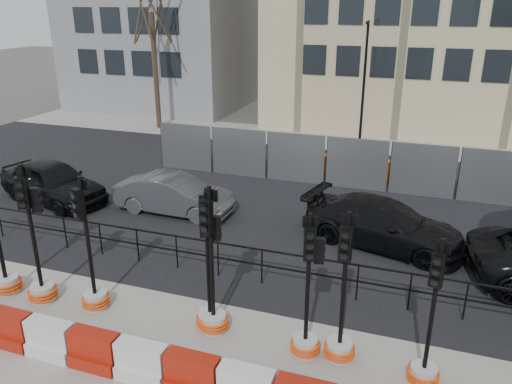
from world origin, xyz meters
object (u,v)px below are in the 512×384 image
at_px(traffic_signal_a, 3,266).
at_px(car_a, 52,181).
at_px(traffic_signal_h, 426,356).
at_px(car_c, 384,224).
at_px(traffic_signal_d, 210,298).

xyz_separation_m(traffic_signal_a, car_a, (-3.06, 5.41, 0.02)).
distance_m(traffic_signal_h, car_a, 13.96).
height_order(traffic_signal_h, car_c, traffic_signal_h).
relative_size(traffic_signal_d, car_c, 0.63).
relative_size(car_a, car_c, 0.94).
bearing_deg(traffic_signal_d, car_a, 132.22).
distance_m(traffic_signal_h, car_c, 5.79).
bearing_deg(traffic_signal_h, car_c, 119.27).
relative_size(traffic_signal_a, traffic_signal_d, 1.12).
distance_m(traffic_signal_d, traffic_signal_h, 4.50).
xyz_separation_m(traffic_signal_d, traffic_signal_h, (4.49, -0.28, -0.14)).
bearing_deg(traffic_signal_a, car_c, 40.82).
height_order(traffic_signal_a, car_a, traffic_signal_a).
height_order(traffic_signal_a, car_c, traffic_signal_a).
relative_size(traffic_signal_a, car_a, 0.75).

